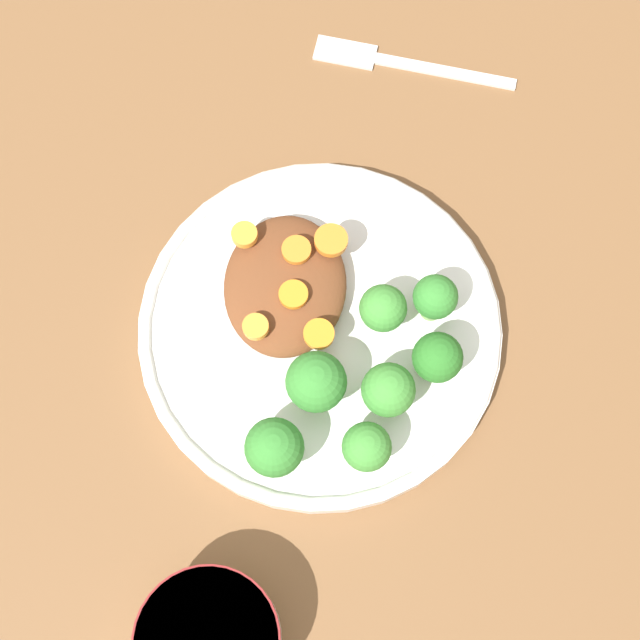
# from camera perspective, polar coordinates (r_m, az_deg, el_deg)

# --- Properties ---
(ground_plane) EXTENTS (4.00, 4.00, 0.00)m
(ground_plane) POSITION_cam_1_polar(r_m,az_deg,el_deg) (0.69, 0.00, -0.87)
(ground_plane) COLOR brown
(plate) EXTENTS (0.28, 0.28, 0.02)m
(plate) POSITION_cam_1_polar(r_m,az_deg,el_deg) (0.68, 0.00, -0.56)
(plate) COLOR silver
(plate) RESTS_ON ground_plane
(dip_bowl) EXTENTS (0.10, 0.10, 0.05)m
(dip_bowl) POSITION_cam_1_polar(r_m,az_deg,el_deg) (0.64, -7.07, -19.69)
(dip_bowl) COLOR white
(dip_bowl) RESTS_ON ground_plane
(stew_mound) EXTENTS (0.11, 0.09, 0.03)m
(stew_mound) POSITION_cam_1_polar(r_m,az_deg,el_deg) (0.67, -2.24, 2.24)
(stew_mound) COLOR brown
(stew_mound) RESTS_ON plate
(broccoli_floret_0) EXTENTS (0.04, 0.04, 0.05)m
(broccoli_floret_0) POSITION_cam_1_polar(r_m,az_deg,el_deg) (0.62, -2.93, -8.18)
(broccoli_floret_0) COLOR #759E51
(broccoli_floret_0) RESTS_ON plate
(broccoli_floret_1) EXTENTS (0.04, 0.04, 0.05)m
(broccoli_floret_1) POSITION_cam_1_polar(r_m,az_deg,el_deg) (0.64, 7.50, -2.46)
(broccoli_floret_1) COLOR #759E51
(broccoli_floret_1) RESTS_ON plate
(broccoli_floret_2) EXTENTS (0.04, 0.04, 0.05)m
(broccoli_floret_2) POSITION_cam_1_polar(r_m,az_deg,el_deg) (0.65, 4.05, 0.70)
(broccoli_floret_2) COLOR #759E51
(broccoli_floret_2) RESTS_ON plate
(broccoli_floret_3) EXTENTS (0.04, 0.04, 0.05)m
(broccoli_floret_3) POSITION_cam_1_polar(r_m,az_deg,el_deg) (0.63, 4.38, -4.51)
(broccoli_floret_3) COLOR #759E51
(broccoli_floret_3) RESTS_ON plate
(broccoli_floret_4) EXTENTS (0.04, 0.04, 0.06)m
(broccoli_floret_4) POSITION_cam_1_polar(r_m,az_deg,el_deg) (0.63, 0.12, -4.05)
(broccoli_floret_4) COLOR #7FA85B
(broccoli_floret_4) RESTS_ON plate
(broccoli_floret_5) EXTENTS (0.03, 0.03, 0.05)m
(broccoli_floret_5) POSITION_cam_1_polar(r_m,az_deg,el_deg) (0.65, 7.37, 1.40)
(broccoli_floret_5) COLOR #759E51
(broccoli_floret_5) RESTS_ON plate
(broccoli_floret_6) EXTENTS (0.03, 0.03, 0.05)m
(broccoli_floret_6) POSITION_cam_1_polar(r_m,az_deg,el_deg) (0.62, 3.00, -8.15)
(broccoli_floret_6) COLOR #759E51
(broccoli_floret_6) RESTS_ON plate
(carrot_slice_0) EXTENTS (0.02, 0.02, 0.01)m
(carrot_slice_0) POSITION_cam_1_polar(r_m,az_deg,el_deg) (0.67, -4.86, 5.47)
(carrot_slice_0) COLOR orange
(carrot_slice_0) RESTS_ON stew_mound
(carrot_slice_1) EXTENTS (0.02, 0.02, 0.01)m
(carrot_slice_1) POSITION_cam_1_polar(r_m,az_deg,el_deg) (0.64, -4.14, -0.43)
(carrot_slice_1) COLOR orange
(carrot_slice_1) RESTS_ON stew_mound
(carrot_slice_2) EXTENTS (0.02, 0.02, 0.01)m
(carrot_slice_2) POSITION_cam_1_polar(r_m,az_deg,el_deg) (0.64, -0.10, -0.90)
(carrot_slice_2) COLOR orange
(carrot_slice_2) RESTS_ON stew_mound
(carrot_slice_3) EXTENTS (0.02, 0.02, 0.01)m
(carrot_slice_3) POSITION_cam_1_polar(r_m,az_deg,el_deg) (0.66, -1.52, 4.51)
(carrot_slice_3) COLOR orange
(carrot_slice_3) RESTS_ON stew_mound
(carrot_slice_4) EXTENTS (0.02, 0.02, 0.00)m
(carrot_slice_4) POSITION_cam_1_polar(r_m,az_deg,el_deg) (0.65, -1.71, 1.64)
(carrot_slice_4) COLOR orange
(carrot_slice_4) RESTS_ON stew_mound
(carrot_slice_5) EXTENTS (0.03, 0.03, 0.01)m
(carrot_slice_5) POSITION_cam_1_polar(r_m,az_deg,el_deg) (0.66, 0.72, 5.12)
(carrot_slice_5) COLOR orange
(carrot_slice_5) RESTS_ON stew_mound
(fork) EXTENTS (0.05, 0.18, 0.01)m
(fork) POSITION_cam_1_polar(r_m,az_deg,el_deg) (0.80, 4.78, 16.19)
(fork) COLOR silver
(fork) RESTS_ON ground_plane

